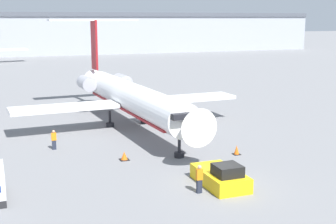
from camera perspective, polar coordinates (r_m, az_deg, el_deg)
ground_plane at (r=30.43m, az=6.95°, el=-9.18°), size 600.00×600.00×0.00m
terminal_building at (r=145.81m, az=-15.81°, el=9.20°), size 180.00×16.80×12.33m
airplane_main at (r=46.34m, az=-4.72°, el=1.99°), size 23.05×28.70×10.53m
pushback_tug at (r=30.65m, az=6.43°, el=-7.83°), size 2.31×4.49×1.66m
worker_near_tug at (r=29.14m, az=3.84°, el=-8.07°), size 0.40×0.25×1.81m
worker_by_wing at (r=39.60m, az=-13.74°, el=-3.27°), size 0.40×0.24×1.65m
traffic_cone_left at (r=35.99m, az=-5.36°, el=-5.36°), size 0.72×0.72×0.65m
traffic_cone_right at (r=37.61m, az=8.36°, el=-4.62°), size 0.57×0.57×0.75m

